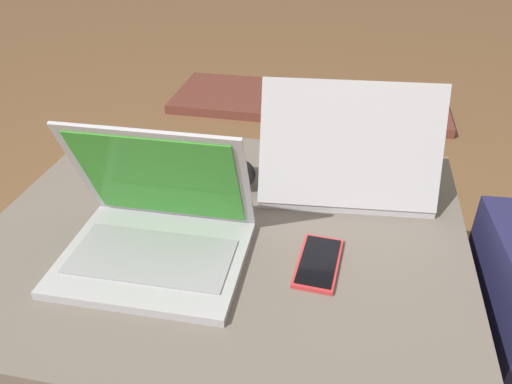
{
  "coord_description": "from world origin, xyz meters",
  "views": [
    {
      "loc": [
        0.22,
        -0.77,
        1.05
      ],
      "look_at": [
        0.06,
        0.02,
        0.52
      ],
      "focal_mm": 35.0,
      "sensor_mm": 36.0,
      "label": 1
    }
  ],
  "objects_px": {
    "laptop_near": "(156,230)",
    "laptop_far": "(345,167)",
    "coffee_mug": "(221,172)",
    "cell_phone": "(318,262)"
  },
  "relations": [
    {
      "from": "laptop_near",
      "to": "coffee_mug",
      "type": "distance_m",
      "value": 0.24
    },
    {
      "from": "laptop_near",
      "to": "laptop_far",
      "type": "relative_size",
      "value": 0.86
    },
    {
      "from": "laptop_far",
      "to": "cell_phone",
      "type": "xyz_separation_m",
      "value": [
        -0.03,
        -0.27,
        -0.05
      ]
    },
    {
      "from": "coffee_mug",
      "to": "cell_phone",
      "type": "bearing_deg",
      "value": -41.1
    },
    {
      "from": "laptop_far",
      "to": "coffee_mug",
      "type": "distance_m",
      "value": 0.27
    },
    {
      "from": "laptop_near",
      "to": "cell_phone",
      "type": "bearing_deg",
      "value": 4.06
    },
    {
      "from": "laptop_near",
      "to": "cell_phone",
      "type": "relative_size",
      "value": 2.19
    },
    {
      "from": "cell_phone",
      "to": "coffee_mug",
      "type": "relative_size",
      "value": 1.15
    },
    {
      "from": "laptop_far",
      "to": "cell_phone",
      "type": "distance_m",
      "value": 0.28
    },
    {
      "from": "laptop_near",
      "to": "coffee_mug",
      "type": "xyz_separation_m",
      "value": [
        0.06,
        0.23,
        -0.0
      ]
    }
  ]
}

